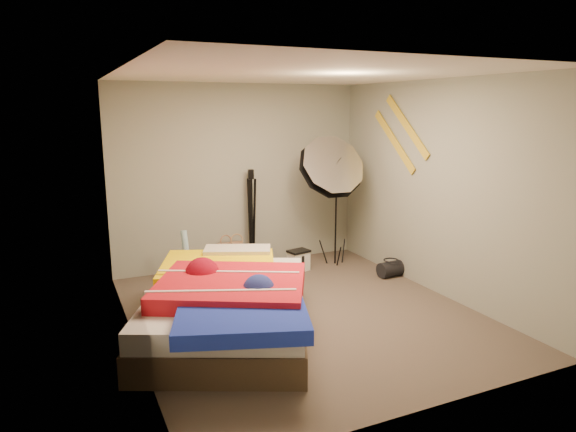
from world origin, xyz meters
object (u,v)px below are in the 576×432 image
bed (229,304)px  camera_tripod (251,211)px  camera_case (299,261)px  photo_umbrella (330,169)px  wrapping_roll (187,258)px  duffel_bag (391,269)px  tote_bag (231,255)px

bed → camera_tripod: size_ratio=1.96×
camera_case → photo_umbrella: photo_umbrella is taller
wrapping_roll → camera_case: wrapping_roll is taller
photo_umbrella → wrapping_roll: bearing=177.5°
wrapping_roll → duffel_bag: bearing=-17.7°
tote_bag → photo_umbrella: (1.24, -0.56, 1.20)m
wrapping_roll → photo_umbrella: 2.22m
bed → photo_umbrella: (1.94, 1.50, 1.06)m
camera_case → photo_umbrella: (0.45, -0.03, 1.24)m
bed → camera_tripod: (1.00, 2.03, 0.46)m
photo_umbrella → camera_tripod: bearing=150.8°
camera_case → duffel_bag: camera_case is taller
camera_case → camera_tripod: bearing=122.0°
duffel_bag → camera_tripod: 2.04m
camera_tripod → tote_bag: bearing=173.4°
tote_bag → camera_tripod: bearing=-6.4°
photo_umbrella → camera_tripod: (-0.94, 0.52, -0.59)m
wrapping_roll → camera_case: bearing=-2.3°
photo_umbrella → camera_case: bearing=176.8°
duffel_bag → tote_bag: bearing=140.1°
camera_case → bed: bed is taller
photo_umbrella → duffel_bag: bearing=-52.9°
wrapping_roll → duffel_bag: size_ratio=2.07×
camera_case → duffel_bag: 1.24m
camera_case → tote_bag: bearing=133.6°
wrapping_roll → tote_bag: bearing=33.3°
duffel_bag → photo_umbrella: bearing=122.8°
tote_bag → duffel_bag: bearing=-35.3°
wrapping_roll → photo_umbrella: photo_umbrella is taller
wrapping_roll → bed: size_ratio=0.26×
camera_tripod → wrapping_roll: bearing=-156.9°
bed → camera_case: bearing=45.8°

